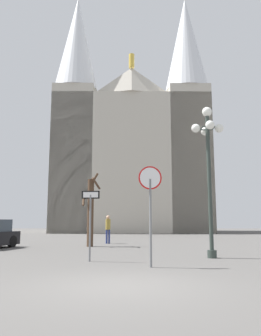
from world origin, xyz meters
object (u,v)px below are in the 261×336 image
stop_sign (150,196)px  pedestrian_walking (108,226)px  cathedral (131,151)px  bare_tree (90,210)px  one_way_arrow_sign (90,216)px  street_lamp (208,155)px

stop_sign → pedestrian_walking: 11.52m
cathedral → stop_sign: cathedral is taller
cathedral → bare_tree: 26.83m
one_way_arrow_sign → bare_tree: bearing=97.6°
one_way_arrow_sign → street_lamp: bearing=15.3°
stop_sign → street_lamp: size_ratio=0.52×
one_way_arrow_sign → pedestrian_walking: one_way_arrow_sign is taller
stop_sign → one_way_arrow_sign: size_ratio=1.27×
one_way_arrow_sign → street_lamp: street_lamp is taller
cathedral → street_lamp: bearing=-83.4°
cathedral → street_lamp: 32.12m
street_lamp → bare_tree: (-5.58, 5.92, -2.03)m
one_way_arrow_sign → bare_tree: size_ratio=0.59×
cathedral → pedestrian_walking: cathedral is taller
stop_sign → bare_tree: size_ratio=0.75×
street_lamp → bare_tree: street_lamp is taller
bare_tree → one_way_arrow_sign: bearing=-82.4°
cathedral → pedestrian_walking: bearing=-93.0°
stop_sign → one_way_arrow_sign: bearing=144.8°
bare_tree → pedestrian_walking: 2.87m
street_lamp → bare_tree: bearing=133.3°
stop_sign → bare_tree: bare_tree is taller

